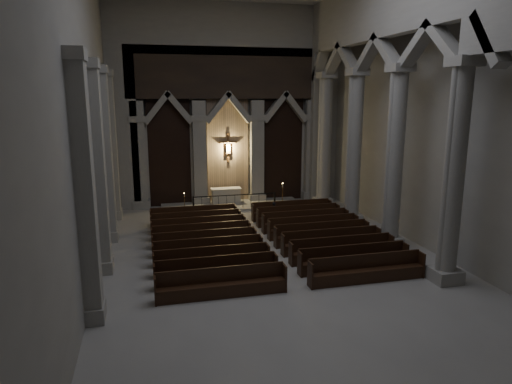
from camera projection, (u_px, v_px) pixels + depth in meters
room at (285, 71)px, 16.35m from camera, size 24.00×24.10×12.00m
sanctuary_wall at (228, 97)px, 27.51m from camera, size 14.00×0.77×12.00m
right_arcade at (402, 68)px, 18.83m from camera, size 1.00×24.00×12.00m
left_pilasters at (103, 165)px, 18.89m from camera, size 0.60×13.00×8.03m
sanctuary_step at (232, 205)px, 28.00m from camera, size 8.50×2.60×0.15m
altar at (226, 196)px, 28.18m from camera, size 1.86×0.75×0.95m
altar_rail at (235, 200)px, 26.99m from camera, size 5.00×0.09×0.98m
candle_stand_left at (185, 208)px, 26.33m from camera, size 0.21×0.21×1.22m
candle_stand_right at (282, 202)px, 27.38m from camera, size 0.27×0.27×1.60m
pews at (265, 241)px, 20.40m from camera, size 9.90×9.39×1.00m
worshipper at (274, 212)px, 24.66m from camera, size 0.41×0.29×1.08m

